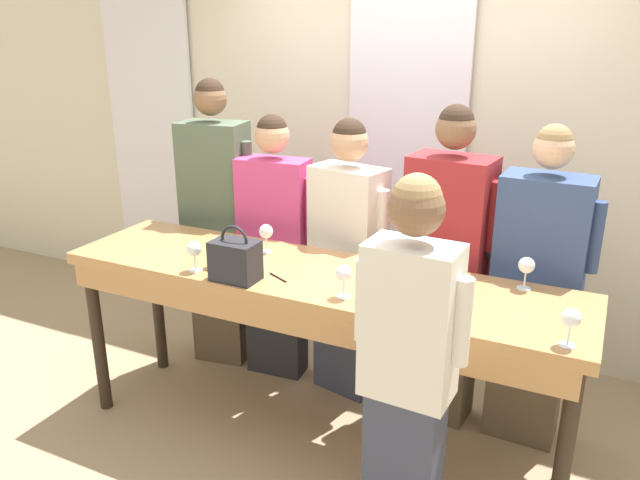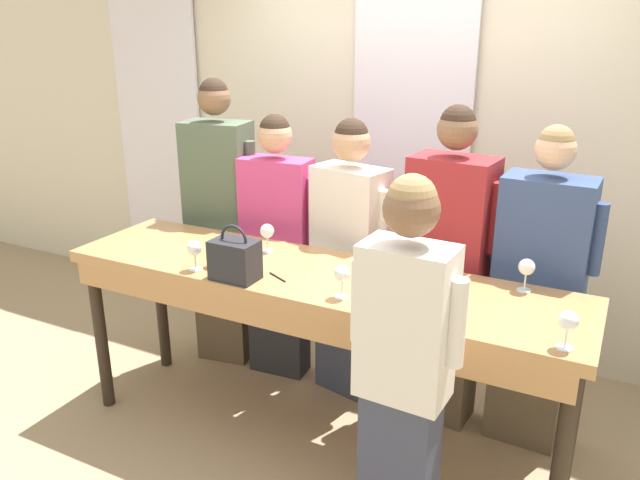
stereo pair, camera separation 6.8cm
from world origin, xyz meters
TOP-DOWN VIEW (x-y plane):
  - ground_plane at (0.00, 0.00)m, footprint 18.00×18.00m
  - wall_back at (0.00, 1.44)m, footprint 12.00×0.06m
  - curtain_panel_left at (-2.13, 1.38)m, footprint 0.81×0.03m
  - curtain_panel_center at (0.00, 1.38)m, footprint 0.81×0.03m
  - tasting_bar at (0.00, -0.02)m, footprint 2.67×0.67m
  - wine_bottle at (0.50, -0.07)m, footprint 0.08×0.08m
  - handbag at (-0.30, -0.25)m, footprint 0.22×0.15m
  - wine_glass_front_left at (0.97, 0.25)m, footprint 0.08×0.08m
  - wine_glass_front_mid at (-0.55, -0.24)m, footprint 0.08×0.08m
  - wine_glass_front_right at (1.21, -0.24)m, footprint 0.08×0.08m
  - wine_glass_center_left at (0.25, -0.21)m, footprint 0.08×0.08m
  - wine_glass_center_mid at (-0.36, 0.15)m, footprint 0.08×0.08m
  - wine_glass_center_right at (-0.48, -0.14)m, footprint 0.08×0.08m
  - pen at (-0.13, -0.14)m, footprint 0.13×0.07m
  - guest_olive_jacket at (-0.97, 0.56)m, footprint 0.52×0.32m
  - guest_pink_top at (-0.54, 0.56)m, footprint 0.54×0.24m
  - guest_cream_sweater at (-0.06, 0.56)m, footprint 0.54×0.32m
  - guest_striped_shirt at (0.53, 0.56)m, footprint 0.55×0.32m
  - guest_navy_coat at (1.00, 0.56)m, footprint 0.55×0.28m
  - host_pouring at (0.66, -0.52)m, footprint 0.46×0.23m

SIDE VIEW (x-z plane):
  - ground_plane at x=0.00m, z-range 0.00..0.00m
  - guest_navy_coat at x=1.00m, z-range 0.01..1.73m
  - guest_pink_top at x=-0.54m, z-range 0.03..1.70m
  - guest_cream_sweater at x=-0.06m, z-range 0.03..1.71m
  - host_pouring at x=0.66m, z-range 0.05..1.72m
  - tasting_bar at x=0.00m, z-range 0.39..1.39m
  - guest_striped_shirt at x=0.53m, z-range 0.01..1.80m
  - guest_olive_jacket at x=-0.97m, z-range 0.02..1.88m
  - pen at x=-0.13m, z-range 0.99..1.00m
  - handbag at x=-0.30m, z-range 0.96..1.23m
  - wine_glass_center_right at x=-0.48m, z-range 1.03..1.18m
  - wine_glass_front_left at x=0.97m, z-range 1.03..1.18m
  - wine_glass_front_mid at x=-0.55m, z-range 1.03..1.18m
  - wine_glass_front_right at x=1.21m, z-range 1.03..1.18m
  - wine_glass_center_left at x=0.25m, z-range 1.03..1.18m
  - wine_glass_center_mid at x=-0.36m, z-range 1.03..1.18m
  - wine_bottle at x=0.50m, z-range 0.95..1.28m
  - curtain_panel_left at x=-2.13m, z-range 0.00..2.69m
  - curtain_panel_center at x=0.00m, z-range 0.00..2.69m
  - wall_back at x=0.00m, z-range 0.00..2.80m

